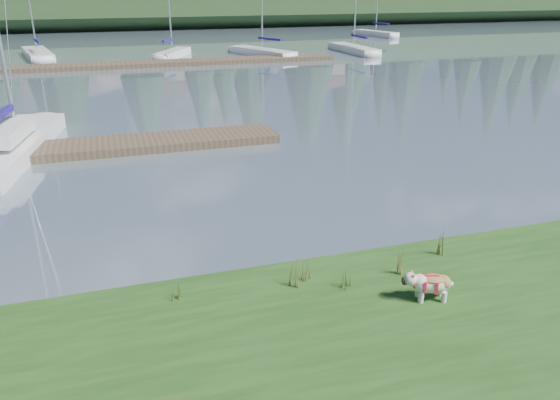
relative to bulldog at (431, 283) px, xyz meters
name	(u,v)px	position (x,y,z in m)	size (l,w,h in m)	color
ground	(132,67)	(-3.09, 33.59, -0.68)	(200.00, 200.00, 0.00)	slate
ridge	(111,6)	(-3.09, 76.59, 1.82)	(200.00, 20.00, 5.00)	#1C3017
bulldog	(431,283)	(0.00, 0.00, 0.00)	(0.91, 0.52, 0.53)	silver
sailboat_main	(17,139)	(-8.28, 13.57, -0.26)	(3.29, 9.25, 13.04)	white
dock_near	(52,151)	(-7.09, 12.59, -0.53)	(16.00, 2.00, 0.30)	#4C3D2C
dock_far	(161,63)	(-1.09, 33.59, -0.53)	(26.00, 2.20, 0.30)	#4C3D2C
sailboat_bg_1	(36,53)	(-10.06, 41.68, -0.36)	(3.26, 8.61, 12.54)	white
sailboat_bg_2	(175,52)	(0.54, 38.31, -0.35)	(3.93, 5.96, 9.39)	white
sailboat_bg_3	(257,51)	(7.12, 37.28, -0.36)	(4.46, 7.74, 11.44)	white
sailboat_bg_4	(350,48)	(15.36, 37.11, -0.36)	(1.83, 7.82, 11.46)	white
sailboat_bg_5	(372,33)	(23.90, 50.00, -0.36)	(3.06, 6.97, 9.93)	white
weed_0	(295,274)	(-2.12, 1.15, -0.08)	(0.17, 0.14, 0.60)	#475B23
weed_1	(306,272)	(-1.87, 1.26, -0.14)	(0.17, 0.14, 0.47)	#475B23
weed_2	(400,261)	(-0.06, 0.96, -0.06)	(0.17, 0.14, 0.66)	#475B23
weed_3	(177,289)	(-4.27, 1.36, -0.13)	(0.17, 0.14, 0.48)	#475B23
weed_4	(348,279)	(-1.22, 0.81, -0.16)	(0.17, 0.14, 0.42)	#475B23
weed_5	(440,242)	(1.12, 1.41, -0.03)	(0.17, 0.14, 0.72)	#475B23
mud_lip	(234,285)	(-3.09, 1.99, -0.61)	(60.00, 0.50, 0.14)	#33281C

